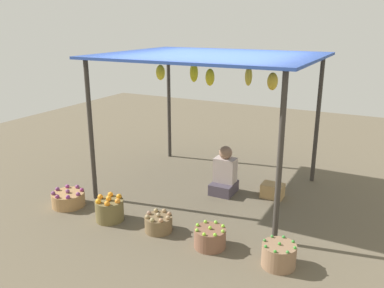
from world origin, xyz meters
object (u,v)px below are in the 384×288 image
at_px(vendor_person, 225,175).
at_px(wooden_crate_near_vendor, 273,191).
at_px(basket_purple_onions, 68,199).
at_px(basket_green_chilies, 279,255).
at_px(basket_potatoes, 159,223).
at_px(basket_limes, 210,238).
at_px(basket_oranges, 110,209).

xyz_separation_m(vendor_person, wooden_crate_near_vendor, (0.75, 0.17, -0.19)).
height_order(basket_purple_onions, basket_green_chilies, basket_green_chilies).
relative_size(vendor_person, basket_potatoes, 2.12).
relative_size(basket_purple_onions, basket_potatoes, 1.33).
height_order(vendor_person, basket_limes, vendor_person).
bearing_deg(basket_oranges, basket_green_chilies, 0.00).
bearing_deg(wooden_crate_near_vendor, basket_oranges, -135.18).
height_order(basket_oranges, basket_limes, basket_oranges).
distance_m(basket_potatoes, wooden_crate_near_vendor, 2.02).
height_order(basket_potatoes, basket_green_chilies, basket_green_chilies).
bearing_deg(basket_oranges, vendor_person, 56.96).
height_order(basket_potatoes, wooden_crate_near_vendor, basket_potatoes).
relative_size(vendor_person, wooden_crate_near_vendor, 2.29).
bearing_deg(basket_potatoes, basket_purple_onions, 179.15).
bearing_deg(basket_purple_onions, wooden_crate_near_vendor, 32.93).
distance_m(basket_purple_onions, basket_limes, 2.39).
xyz_separation_m(basket_oranges, basket_potatoes, (0.77, 0.05, -0.05)).
relative_size(basket_purple_onions, basket_limes, 1.24).
bearing_deg(basket_limes, basket_oranges, -179.69).
relative_size(vendor_person, basket_green_chilies, 2.00).
bearing_deg(basket_oranges, basket_potatoes, 3.90).
distance_m(basket_oranges, basket_potatoes, 0.77).
relative_size(basket_purple_onions, basket_green_chilies, 1.25).
relative_size(basket_purple_onions, wooden_crate_near_vendor, 1.43).
bearing_deg(wooden_crate_near_vendor, basket_purple_onions, -147.07).
relative_size(vendor_person, basket_purple_onions, 1.60).
relative_size(vendor_person, basket_oranges, 1.99).
distance_m(vendor_person, basket_potatoes, 1.60).
bearing_deg(basket_oranges, wooden_crate_near_vendor, 44.82).
height_order(basket_limes, basket_green_chilies, basket_green_chilies).
xyz_separation_m(basket_purple_onions, basket_potatoes, (1.61, -0.02, 0.00)).
bearing_deg(vendor_person, basket_limes, -73.11).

